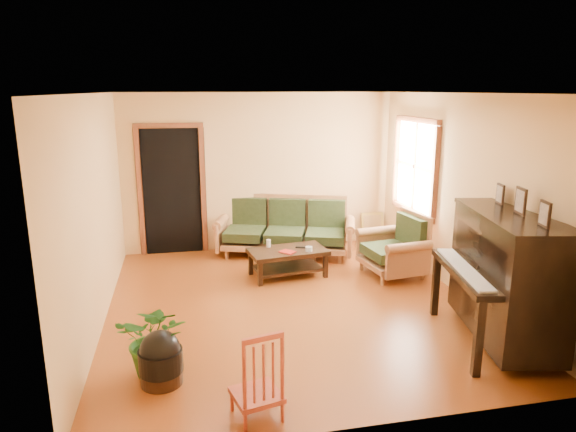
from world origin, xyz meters
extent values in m
plane|color=#682C0D|center=(0.00, 0.00, 0.00)|extent=(5.00, 5.00, 0.00)
cube|color=black|center=(-1.45, 2.48, 1.02)|extent=(1.08, 0.16, 2.05)
cube|color=white|center=(2.21, 1.30, 1.50)|extent=(0.12, 1.36, 1.46)
cube|color=#935B35|center=(0.32, 1.97, 0.47)|extent=(2.36, 1.57, 0.93)
cube|color=black|center=(0.16, 1.00, 0.20)|extent=(1.17, 0.75, 0.40)
cube|color=#935B35|center=(1.65, 0.73, 0.46)|extent=(0.99, 1.03, 0.92)
cube|color=black|center=(2.00, -1.43, 0.71)|extent=(1.23, 1.75, 1.41)
cylinder|color=black|center=(-1.55, -1.51, 0.19)|extent=(0.48, 0.48, 0.38)
cube|color=maroon|center=(-0.77, -2.18, 0.40)|extent=(0.46, 0.49, 0.80)
cube|color=gold|center=(2.00, 2.42, 0.27)|extent=(0.41, 0.10, 0.54)
cylinder|color=#2E478B|center=(1.76, 2.17, 0.13)|extent=(0.26, 0.26, 0.25)
imported|color=#1F5518|center=(-1.60, -1.34, 0.37)|extent=(0.80, 0.74, 0.73)
imported|color=maroon|center=(0.07, 0.80, 0.41)|extent=(0.25, 0.26, 0.02)
cylinder|color=silver|center=(-0.09, 1.18, 0.46)|extent=(0.07, 0.07, 0.11)
cylinder|color=white|center=(0.44, 0.86, 0.43)|extent=(0.13, 0.13, 0.07)
cube|color=black|center=(0.37, 1.04, 0.41)|extent=(0.17, 0.10, 0.02)
camera|label=1|loc=(-1.28, -5.90, 2.64)|focal=32.00mm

